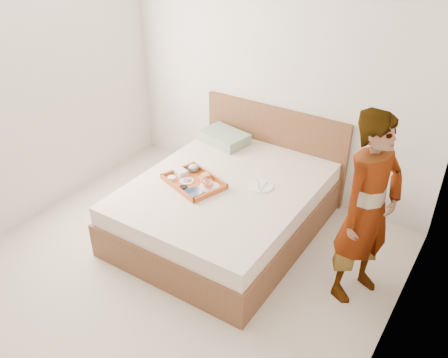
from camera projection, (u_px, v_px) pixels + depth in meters
ground at (157, 288)px, 4.04m from camera, size 3.50×4.00×0.01m
wall_back at (276, 73)px, 4.78m from camera, size 3.50×0.01×2.60m
wall_right at (392, 238)px, 2.54m from camera, size 0.01×4.00×2.60m
bed at (225, 207)px, 4.59m from camera, size 1.65×2.00×0.53m
headboard at (274, 148)px, 5.17m from camera, size 1.65×0.06×0.95m
pillow at (224, 137)px, 5.14m from camera, size 0.55×0.42×0.12m
tray at (194, 182)px, 4.44m from camera, size 0.64×0.55×0.05m
prawn_plate at (209, 187)px, 4.36m from camera, size 0.24×0.24×0.01m
navy_bowl_big at (194, 193)px, 4.25m from camera, size 0.19×0.19×0.04m
sauce_dish at (184, 188)px, 4.33m from camera, size 0.10×0.10×0.03m
meat_plate at (187, 181)px, 4.46m from camera, size 0.17×0.17×0.01m
bread_plate at (206, 179)px, 4.49m from camera, size 0.17×0.17×0.01m
salad_bowl at (193, 169)px, 4.62m from camera, size 0.15×0.15×0.04m
plastic_tub at (181, 172)px, 4.55m from camera, size 0.14×0.13×0.05m
cheese_round at (172, 178)px, 4.48m from camera, size 0.10×0.10×0.03m
dinner_plate at (261, 186)px, 4.40m from camera, size 0.29×0.29×0.01m
person at (368, 210)px, 3.60m from camera, size 0.59×0.69×1.62m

